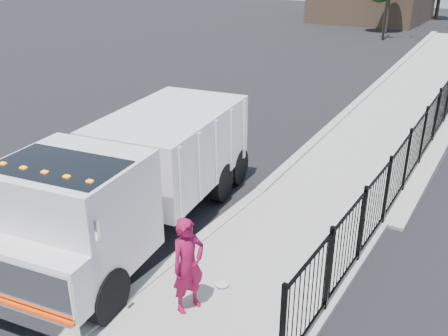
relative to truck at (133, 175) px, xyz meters
The scene contains 7 objects.
ground 2.28m from the truck, 11.90° to the right, with size 120.00×120.00×0.00m, color black.
curb 3.21m from the truck, 56.12° to the right, with size 0.30×12.00×0.16m, color #ADAAA3.
ramp 16.18m from the truck, 76.75° to the left, with size 3.95×24.00×1.70m, color #9E998E.
iron_fence 12.76m from the truck, 66.34° to the left, with size 0.10×28.00×1.80m, color black.
truck is the anchor object (origin of this frame).
worker 3.35m from the truck, 31.14° to the right, with size 0.72×0.47×1.97m, color maroon.
debris 3.44m from the truck, 14.70° to the right, with size 0.31×0.31×0.08m, color silver.
Camera 1 is at (6.04, -7.73, 6.60)m, focal length 40.00 mm.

